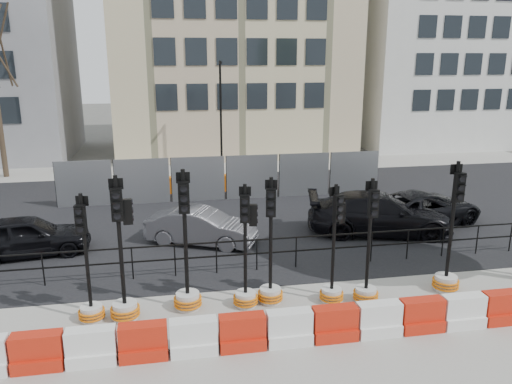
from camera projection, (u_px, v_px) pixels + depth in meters
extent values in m
plane|color=#51514C|center=(265.00, 288.00, 13.77)|extent=(120.00, 120.00, 0.00)
cube|color=gray|center=(291.00, 348.00, 10.92)|extent=(40.00, 6.00, 0.02)
cube|color=black|center=(232.00, 213.00, 20.42)|extent=(40.00, 14.00, 0.03)
cube|color=gray|center=(211.00, 167.00, 28.97)|extent=(40.00, 4.00, 0.02)
cube|color=beige|center=(230.00, 13.00, 32.66)|extent=(15.00, 10.00, 18.00)
cube|color=silver|center=(439.00, 31.00, 35.49)|extent=(12.00, 9.00, 16.00)
cylinder|color=black|center=(43.00, 270.00, 13.76)|extent=(0.04, 0.04, 1.00)
cylinder|color=black|center=(88.00, 267.00, 13.96)|extent=(0.04, 0.04, 1.00)
cylinder|color=black|center=(132.00, 264.00, 14.17)|extent=(0.04, 0.04, 1.00)
cylinder|color=black|center=(175.00, 261.00, 14.37)|extent=(0.04, 0.04, 1.00)
cylinder|color=black|center=(217.00, 258.00, 14.58)|extent=(0.04, 0.04, 1.00)
cylinder|color=black|center=(257.00, 255.00, 14.78)|extent=(0.04, 0.04, 1.00)
cylinder|color=black|center=(296.00, 252.00, 14.99)|extent=(0.04, 0.04, 1.00)
cylinder|color=black|center=(334.00, 250.00, 15.19)|extent=(0.04, 0.04, 1.00)
cylinder|color=black|center=(371.00, 247.00, 15.40)|extent=(0.04, 0.04, 1.00)
cylinder|color=black|center=(408.00, 245.00, 15.60)|extent=(0.04, 0.04, 1.00)
cylinder|color=black|center=(443.00, 242.00, 15.81)|extent=(0.04, 0.04, 1.00)
cylinder|color=black|center=(477.00, 240.00, 16.01)|extent=(0.04, 0.04, 1.00)
cylinder|color=black|center=(511.00, 238.00, 16.22)|extent=(0.04, 0.04, 1.00)
cube|color=black|center=(257.00, 240.00, 14.66)|extent=(18.00, 0.04, 0.04)
cube|color=black|center=(257.00, 253.00, 14.77)|extent=(18.00, 0.04, 0.04)
cube|color=gray|center=(84.00, 184.00, 21.04)|extent=(2.30, 0.05, 2.00)
cylinder|color=black|center=(56.00, 185.00, 20.84)|extent=(0.05, 0.05, 2.00)
cube|color=gray|center=(142.00, 182.00, 21.45)|extent=(2.30, 0.05, 2.00)
cylinder|color=black|center=(115.00, 183.00, 21.25)|extent=(0.05, 0.05, 2.00)
cube|color=gray|center=(198.00, 179.00, 21.86)|extent=(2.30, 0.05, 2.00)
cylinder|color=black|center=(172.00, 180.00, 21.66)|extent=(0.05, 0.05, 2.00)
cube|color=gray|center=(252.00, 177.00, 22.27)|extent=(2.30, 0.05, 2.00)
cylinder|color=black|center=(227.00, 178.00, 22.07)|extent=(0.05, 0.05, 2.00)
cube|color=gray|center=(304.00, 175.00, 22.68)|extent=(2.30, 0.05, 2.00)
cylinder|color=black|center=(279.00, 176.00, 22.48)|extent=(0.05, 0.05, 2.00)
cube|color=gray|center=(354.00, 173.00, 23.09)|extent=(2.30, 0.05, 2.00)
cylinder|color=black|center=(330.00, 174.00, 22.89)|extent=(0.05, 0.05, 2.00)
cube|color=#DA5F0E|center=(135.00, 187.00, 22.96)|extent=(1.00, 0.40, 0.80)
cube|color=#DA5F0E|center=(179.00, 185.00, 23.30)|extent=(1.00, 0.40, 0.80)
cube|color=#DA5F0E|center=(222.00, 183.00, 23.64)|extent=(1.00, 0.40, 0.80)
cube|color=#DA5F0E|center=(263.00, 181.00, 23.98)|extent=(1.00, 0.40, 0.80)
cube|color=#DA5F0E|center=(303.00, 180.00, 24.33)|extent=(1.00, 0.40, 0.80)
cylinder|color=black|center=(221.00, 117.00, 27.32)|extent=(0.12, 0.12, 6.00)
cube|color=black|center=(220.00, 63.00, 26.33)|extent=(0.12, 0.50, 0.12)
cube|color=red|center=(39.00, 362.00, 10.17)|extent=(1.00, 0.50, 0.30)
cube|color=red|center=(37.00, 345.00, 10.07)|extent=(1.00, 0.35, 0.50)
cube|color=white|center=(93.00, 357.00, 10.35)|extent=(1.00, 0.50, 0.30)
cube|color=white|center=(91.00, 340.00, 10.25)|extent=(1.00, 0.35, 0.50)
cube|color=red|center=(144.00, 352.00, 10.53)|extent=(1.00, 0.50, 0.30)
cube|color=red|center=(143.00, 335.00, 10.43)|extent=(1.00, 0.35, 0.50)
cube|color=white|center=(194.00, 347.00, 10.71)|extent=(1.00, 0.50, 0.30)
cube|color=white|center=(193.00, 330.00, 10.61)|extent=(1.00, 0.35, 0.50)
cube|color=red|center=(242.00, 342.00, 10.89)|extent=(1.00, 0.50, 0.30)
cube|color=red|center=(242.00, 326.00, 10.79)|extent=(1.00, 0.35, 0.50)
cube|color=white|center=(289.00, 338.00, 11.07)|extent=(1.00, 0.50, 0.30)
cube|color=white|center=(289.00, 321.00, 10.97)|extent=(1.00, 0.35, 0.50)
cube|color=red|center=(334.00, 333.00, 11.25)|extent=(1.00, 0.50, 0.30)
cube|color=red|center=(335.00, 317.00, 11.15)|extent=(1.00, 0.35, 0.50)
cube|color=white|center=(378.00, 329.00, 11.43)|extent=(1.00, 0.50, 0.30)
cube|color=white|center=(379.00, 313.00, 11.33)|extent=(1.00, 0.35, 0.50)
cube|color=red|center=(420.00, 325.00, 11.61)|extent=(1.00, 0.50, 0.30)
cube|color=red|center=(422.00, 309.00, 11.51)|extent=(1.00, 0.35, 0.50)
cube|color=white|center=(461.00, 321.00, 11.79)|extent=(1.00, 0.50, 0.30)
cube|color=white|center=(463.00, 305.00, 11.69)|extent=(1.00, 0.35, 0.50)
cube|color=red|center=(501.00, 317.00, 11.97)|extent=(1.00, 0.50, 0.30)
cube|color=red|center=(504.00, 301.00, 11.86)|extent=(1.00, 0.35, 0.50)
cylinder|color=beige|center=(92.00, 313.00, 12.04)|extent=(0.52, 0.52, 0.39)
torus|color=orange|center=(92.00, 316.00, 12.06)|extent=(0.63, 0.63, 0.05)
torus|color=orange|center=(92.00, 313.00, 12.04)|extent=(0.63, 0.63, 0.05)
torus|color=orange|center=(91.00, 310.00, 12.02)|extent=(0.63, 0.63, 0.05)
cylinder|color=black|center=(86.00, 253.00, 11.64)|extent=(0.09, 0.09, 2.91)
cube|color=black|center=(81.00, 219.00, 11.30)|extent=(0.26, 0.18, 0.68)
cylinder|color=black|center=(80.00, 229.00, 11.28)|extent=(0.15, 0.08, 0.15)
cylinder|color=black|center=(79.00, 220.00, 11.22)|extent=(0.15, 0.08, 0.15)
cylinder|color=black|center=(78.00, 211.00, 11.17)|extent=(0.15, 0.08, 0.15)
cube|color=black|center=(82.00, 201.00, 11.36)|extent=(0.29, 0.09, 0.23)
cylinder|color=beige|center=(125.00, 311.00, 12.10)|extent=(0.59, 0.59, 0.44)
torus|color=orange|center=(125.00, 314.00, 12.12)|extent=(0.71, 0.71, 0.05)
torus|color=orange|center=(125.00, 311.00, 12.10)|extent=(0.71, 0.71, 0.05)
torus|color=orange|center=(125.00, 308.00, 12.07)|extent=(0.71, 0.71, 0.05)
cylinder|color=black|center=(120.00, 243.00, 11.64)|extent=(0.10, 0.10, 3.28)
cube|color=black|center=(117.00, 205.00, 11.26)|extent=(0.27, 0.16, 0.76)
cylinder|color=black|center=(117.00, 216.00, 11.24)|extent=(0.17, 0.06, 0.16)
cylinder|color=black|center=(117.00, 206.00, 11.18)|extent=(0.17, 0.06, 0.16)
cylinder|color=black|center=(116.00, 195.00, 11.11)|extent=(0.17, 0.06, 0.16)
cube|color=black|center=(116.00, 184.00, 11.33)|extent=(0.33, 0.05, 0.26)
cube|color=black|center=(128.00, 212.00, 11.49)|extent=(0.22, 0.15, 0.60)
cylinder|color=beige|center=(188.00, 301.00, 12.60)|extent=(0.59, 0.59, 0.44)
torus|color=orange|center=(188.00, 304.00, 12.62)|extent=(0.71, 0.71, 0.05)
torus|color=orange|center=(188.00, 301.00, 12.60)|extent=(0.71, 0.71, 0.05)
torus|color=orange|center=(188.00, 298.00, 12.58)|extent=(0.71, 0.71, 0.05)
cylinder|color=black|center=(185.00, 235.00, 12.14)|extent=(0.10, 0.10, 3.30)
cube|color=black|center=(184.00, 198.00, 11.76)|extent=(0.27, 0.16, 0.77)
cylinder|color=black|center=(184.00, 209.00, 11.74)|extent=(0.17, 0.06, 0.16)
cylinder|color=black|center=(184.00, 199.00, 11.67)|extent=(0.17, 0.06, 0.16)
cylinder|color=black|center=(183.00, 189.00, 11.61)|extent=(0.17, 0.06, 0.16)
cube|color=black|center=(183.00, 178.00, 11.83)|extent=(0.33, 0.04, 0.26)
cylinder|color=beige|center=(246.00, 299.00, 12.74)|extent=(0.53, 0.53, 0.39)
torus|color=orange|center=(246.00, 302.00, 12.76)|extent=(0.64, 0.64, 0.05)
torus|color=orange|center=(246.00, 299.00, 12.74)|extent=(0.64, 0.64, 0.05)
torus|color=orange|center=(246.00, 296.00, 12.72)|extent=(0.64, 0.64, 0.05)
cylinder|color=black|center=(245.00, 242.00, 12.33)|extent=(0.09, 0.09, 2.94)
cube|color=black|center=(245.00, 209.00, 11.98)|extent=(0.26, 0.18, 0.69)
cylinder|color=black|center=(245.00, 218.00, 11.96)|extent=(0.15, 0.08, 0.15)
cylinder|color=black|center=(245.00, 210.00, 11.91)|extent=(0.15, 0.08, 0.15)
cylinder|color=black|center=(245.00, 201.00, 11.85)|extent=(0.15, 0.08, 0.15)
cube|color=black|center=(245.00, 191.00, 12.05)|extent=(0.29, 0.08, 0.24)
cube|color=black|center=(253.00, 215.00, 12.15)|extent=(0.22, 0.16, 0.54)
cylinder|color=beige|center=(270.00, 295.00, 12.93)|extent=(0.55, 0.55, 0.41)
torus|color=orange|center=(270.00, 298.00, 12.95)|extent=(0.66, 0.66, 0.05)
torus|color=orange|center=(270.00, 295.00, 12.93)|extent=(0.66, 0.66, 0.05)
torus|color=orange|center=(270.00, 292.00, 12.91)|extent=(0.66, 0.66, 0.05)
cylinder|color=black|center=(271.00, 236.00, 12.51)|extent=(0.09, 0.09, 3.05)
cube|color=black|center=(271.00, 203.00, 12.15)|extent=(0.27, 0.19, 0.71)
cylinder|color=black|center=(271.00, 212.00, 12.13)|extent=(0.16, 0.08, 0.15)
cylinder|color=black|center=(271.00, 204.00, 12.07)|extent=(0.16, 0.08, 0.15)
cylinder|color=black|center=(271.00, 195.00, 12.02)|extent=(0.16, 0.08, 0.15)
cube|color=black|center=(271.00, 185.00, 12.22)|extent=(0.30, 0.10, 0.24)
cylinder|color=beige|center=(331.00, 295.00, 12.96)|extent=(0.52, 0.52, 0.38)
torus|color=orange|center=(331.00, 298.00, 12.98)|extent=(0.62, 0.62, 0.05)
torus|color=orange|center=(331.00, 295.00, 12.96)|extent=(0.62, 0.62, 0.05)
torus|color=orange|center=(332.00, 292.00, 12.94)|extent=(0.62, 0.62, 0.05)
cylinder|color=black|center=(334.00, 239.00, 12.56)|extent=(0.09, 0.09, 2.88)
cube|color=black|center=(338.00, 208.00, 12.24)|extent=(0.26, 0.20, 0.67)
cylinder|color=black|center=(340.00, 217.00, 12.23)|extent=(0.15, 0.09, 0.14)
cylinder|color=black|center=(340.00, 209.00, 12.17)|extent=(0.15, 0.09, 0.14)
cylinder|color=black|center=(340.00, 200.00, 12.12)|extent=(0.15, 0.09, 0.14)
cube|color=black|center=(334.00, 191.00, 12.28)|extent=(0.28, 0.12, 0.23)
cube|color=black|center=(341.00, 213.00, 12.48)|extent=(0.22, 0.18, 0.53)
cylinder|color=beige|center=(366.00, 295.00, 12.95)|extent=(0.54, 0.54, 0.40)
torus|color=orange|center=(365.00, 298.00, 12.97)|extent=(0.65, 0.65, 0.05)
torus|color=orange|center=(366.00, 295.00, 12.95)|extent=(0.65, 0.65, 0.05)
torus|color=orange|center=(366.00, 292.00, 12.93)|extent=(0.65, 0.65, 0.05)
cylinder|color=black|center=(369.00, 237.00, 12.53)|extent=(0.09, 0.09, 3.02)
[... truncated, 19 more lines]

